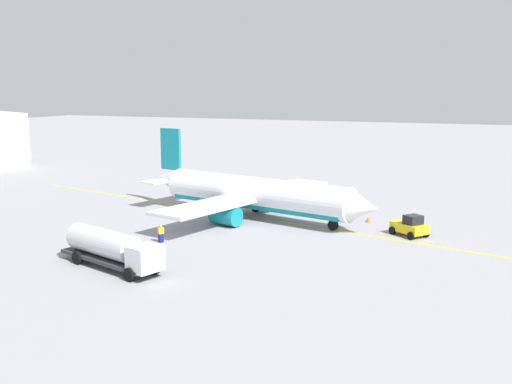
% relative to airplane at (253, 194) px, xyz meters
% --- Properties ---
extents(ground_plane, '(400.00, 400.00, 0.00)m').
position_rel_airplane_xyz_m(ground_plane, '(0.48, -0.11, -2.66)').
color(ground_plane, '#939399').
extents(airplane, '(31.48, 27.80, 9.68)m').
position_rel_airplane_xyz_m(airplane, '(0.00, 0.00, 0.00)').
color(airplane, white).
rests_on(airplane, ground).
extents(fuel_tanker, '(11.21, 5.51, 3.15)m').
position_rel_airplane_xyz_m(fuel_tanker, '(-2.61, -22.63, -0.93)').
color(fuel_tanker, '#2D2D33').
rests_on(fuel_tanker, ground).
extents(pushback_tug, '(4.10, 3.86, 2.20)m').
position_rel_airplane_xyz_m(pushback_tug, '(18.05, -1.71, -1.66)').
color(pushback_tug, yellow).
rests_on(pushback_tug, ground).
extents(refueling_worker, '(0.57, 0.63, 1.71)m').
position_rel_airplane_xyz_m(refueling_worker, '(-3.45, -13.90, -1.84)').
color(refueling_worker, navy).
rests_on(refueling_worker, ground).
extents(safety_cone_nose, '(0.55, 0.55, 0.62)m').
position_rel_airplane_xyz_m(safety_cone_nose, '(12.77, 2.81, -2.36)').
color(safety_cone_nose, '#F2590F').
rests_on(safety_cone_nose, ground).
extents(taxi_line_marking, '(76.47, 18.01, 0.01)m').
position_rel_airplane_xyz_m(taxi_line_marking, '(0.48, -0.11, -2.66)').
color(taxi_line_marking, yellow).
rests_on(taxi_line_marking, ground).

